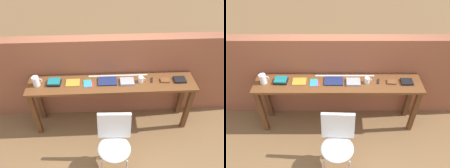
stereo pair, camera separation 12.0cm
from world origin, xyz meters
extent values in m
plane|color=brown|center=(0.00, 0.00, 0.00)|extent=(40.00, 40.00, 0.00)
cube|color=#935138|center=(0.00, 0.64, 0.72)|extent=(6.00, 0.20, 1.45)
cube|color=brown|center=(0.00, 0.30, 0.86)|extent=(2.50, 0.44, 0.04)
cube|color=#5B341A|center=(-1.19, 0.14, 0.42)|extent=(0.07, 0.07, 0.84)
cube|color=#5B341A|center=(1.19, 0.14, 0.42)|extent=(0.07, 0.07, 0.84)
cube|color=#5B341A|center=(-1.19, 0.46, 0.42)|extent=(0.07, 0.07, 0.84)
cube|color=#5B341A|center=(1.19, 0.46, 0.42)|extent=(0.07, 0.07, 0.84)
ellipsoid|color=white|center=(-0.01, -0.54, 0.45)|extent=(0.45, 0.43, 0.08)
cube|color=white|center=(0.00, -0.35, 0.69)|extent=(0.44, 0.12, 0.40)
cylinder|color=#B2B2B7|center=(-0.17, -0.37, 0.21)|extent=(0.02, 0.02, 0.41)
cylinder|color=#B2B2B7|center=(0.16, -0.39, 0.21)|extent=(0.02, 0.02, 0.41)
cylinder|color=white|center=(-1.10, 0.30, 0.96)|extent=(0.10, 0.10, 0.15)
cone|color=white|center=(-1.10, 0.27, 1.04)|extent=(0.04, 0.03, 0.04)
torus|color=white|center=(-1.04, 0.30, 0.96)|extent=(0.07, 0.01, 0.07)
cube|color=black|center=(-0.85, 0.32, 0.90)|extent=(0.21, 0.15, 0.03)
cube|color=#19757A|center=(-0.85, 0.32, 0.92)|extent=(0.18, 0.16, 0.02)
cube|color=gold|center=(-0.58, 0.32, 0.89)|extent=(0.21, 0.17, 0.01)
cube|color=#E5334C|center=(-0.34, 0.28, 0.88)|extent=(0.14, 0.16, 0.00)
cube|color=green|center=(-0.36, 0.30, 0.88)|extent=(0.13, 0.18, 0.00)
cube|color=#3399D8|center=(-0.36, 0.29, 0.89)|extent=(0.13, 0.16, 0.00)
cube|color=navy|center=(-0.06, 0.33, 0.89)|extent=(0.28, 0.20, 0.02)
cube|color=#9E9EA3|center=(0.23, 0.30, 0.90)|extent=(0.21, 0.17, 0.03)
cylinder|color=white|center=(0.43, 0.30, 0.93)|extent=(0.08, 0.08, 0.09)
torus|color=white|center=(0.47, 0.30, 0.93)|extent=(0.06, 0.01, 0.06)
cube|color=black|center=(0.60, 0.33, 0.89)|extent=(0.05, 0.11, 0.02)
cube|color=brown|center=(0.80, 0.31, 0.89)|extent=(0.14, 0.11, 0.02)
cube|color=black|center=(1.02, 0.31, 0.89)|extent=(0.18, 0.15, 0.03)
cube|color=silver|center=(0.11, 0.47, 0.88)|extent=(0.91, 0.03, 0.00)
camera|label=1|loc=(-0.12, -2.17, 2.97)|focal=35.00mm
camera|label=2|loc=(0.00, -2.17, 2.97)|focal=35.00mm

